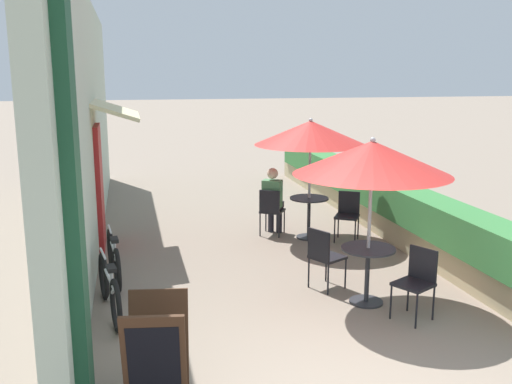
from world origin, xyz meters
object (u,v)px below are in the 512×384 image
cafe_chair_mid_right (271,208)px  cafe_chair_mid_left (348,212)px  bicycle_leaning (109,289)px  patio_table_near (368,265)px  patio_umbrella_mid (310,133)px  patio_umbrella_near (372,158)px  cafe_chair_near_right (324,254)px  bicycle_second (114,258)px  patio_table_mid (309,210)px  seated_patron_mid_right (273,198)px  cafe_chair_near_left (417,278)px  menu_board (157,356)px

cafe_chair_mid_right → cafe_chair_mid_left: bearing=6.3°
cafe_chair_mid_right → bicycle_leaning: bearing=-102.6°
patio_table_near → patio_umbrella_mid: patio_umbrella_mid is taller
patio_umbrella_mid → patio_umbrella_near: bearing=-93.5°
cafe_chair_near_right → bicycle_second: (-2.83, 1.05, -0.19)m
patio_table_mid → bicycle_second: (-3.41, -1.40, -0.19)m
seated_patron_mid_right → cafe_chair_near_left: bearing=-47.9°
patio_table_near → patio_table_mid: size_ratio=1.00×
seated_patron_mid_right → bicycle_second: seated_patron_mid_right is taller
cafe_chair_near_right → patio_umbrella_mid: size_ratio=0.40×
menu_board → patio_umbrella_mid: bearing=67.0°
cafe_chair_near_left → bicycle_leaning: 3.77m
patio_umbrella_mid → menu_board: size_ratio=2.14×
patio_umbrella_mid → menu_board: bearing=-121.6°
cafe_chair_near_right → cafe_chair_mid_left: bearing=122.4°
cafe_chair_near_left → patio_umbrella_near: bearing=6.3°
cafe_chair_near_right → bicycle_second: size_ratio=0.53×
patio_umbrella_near → cafe_chair_near_right: size_ratio=2.49×
patio_umbrella_near → cafe_chair_near_left: patio_umbrella_near is taller
patio_umbrella_near → bicycle_leaning: 3.63m
cafe_chair_near_right → bicycle_leaning: size_ratio=0.52×
bicycle_leaning → patio_table_mid: bearing=28.3°
patio_table_mid → seated_patron_mid_right: bearing=146.1°
patio_umbrella_mid → seated_patron_mid_right: 1.40m
cafe_chair_near_right → patio_table_mid: (0.58, 2.45, -0.00)m
cafe_chair_near_right → cafe_chair_mid_right: (-0.05, 2.74, 0.00)m
bicycle_leaning → patio_umbrella_near: bearing=-15.7°
cafe_chair_near_right → seated_patron_mid_right: seated_patron_mid_right is taller
bicycle_second → menu_board: bearing=-89.0°
patio_umbrella_near → patio_umbrella_mid: same height
patio_umbrella_mid → cafe_chair_mid_left: 1.56m
patio_table_mid → cafe_chair_near_left: bearing=-86.7°
cafe_chair_near_left → menu_board: size_ratio=0.86×
bicycle_second → cafe_chair_near_right: bearing=-26.6°
patio_umbrella_near → seated_patron_mid_right: (-0.39, 3.40, -1.22)m
cafe_chair_mid_left → patio_umbrella_mid: bearing=6.3°
cafe_chair_near_left → patio_umbrella_mid: patio_umbrella_mid is taller
cafe_chair_mid_left → bicycle_leaning: bearing=61.2°
cafe_chair_mid_left → cafe_chair_mid_right: size_ratio=1.00×
bicycle_second → patio_table_near: bearing=-32.9°
cafe_chair_mid_right → cafe_chair_near_left: bearing=-46.8°
patio_table_near → seated_patron_mid_right: (-0.39, 3.40, 0.17)m
cafe_chair_near_right → cafe_chair_mid_left: same height
bicycle_leaning → bicycle_second: bicycle_leaning is taller
patio_umbrella_mid → cafe_chair_mid_right: 1.56m
cafe_chair_mid_right → cafe_chair_near_right: bearing=-58.0°
patio_table_mid → patio_umbrella_mid: patio_umbrella_mid is taller
cafe_chair_mid_right → bicycle_leaning: cafe_chair_mid_right is taller
cafe_chair_mid_right → seated_patron_mid_right: bearing=90.0°
menu_board → bicycle_second: bearing=105.9°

